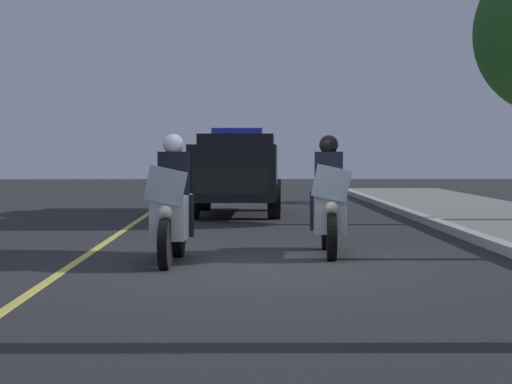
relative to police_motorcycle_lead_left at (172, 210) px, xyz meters
name	(u,v)px	position (x,y,z in m)	size (l,w,h in m)	color
ground_plane	(258,267)	(0.49, 1.13, -0.70)	(80.00, 80.00, 0.00)	#28282B
lane_stripe_center	(69,267)	(0.49, -1.29, -0.70)	(48.00, 0.12, 0.01)	#E0D14C
police_motorcycle_lead_left	(172,210)	(0.00, 0.00, 0.00)	(2.14, 0.59, 1.72)	black
police_motorcycle_lead_right	(329,206)	(-0.96, 2.18, 0.00)	(2.14, 0.59, 1.72)	black
police_suv	(237,169)	(-9.82, 0.83, 0.37)	(4.99, 2.26, 2.05)	black
cyclist_background	(334,174)	(-14.95, 3.65, 0.14)	(1.76, 0.33, 1.69)	black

